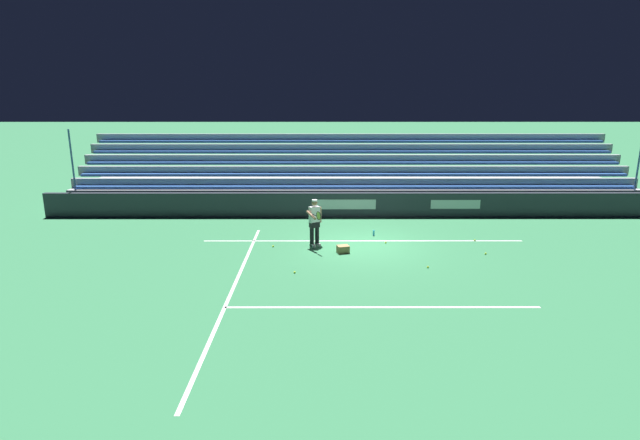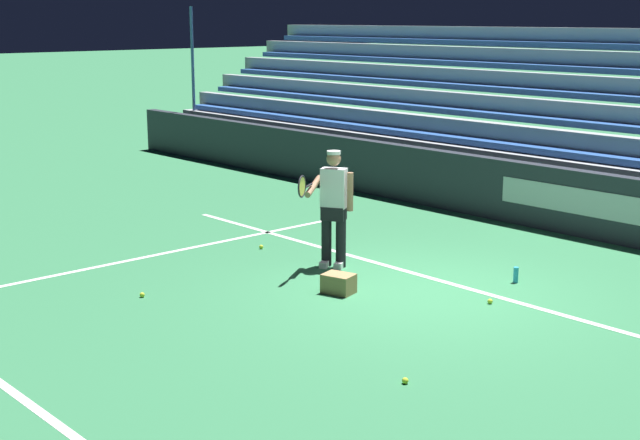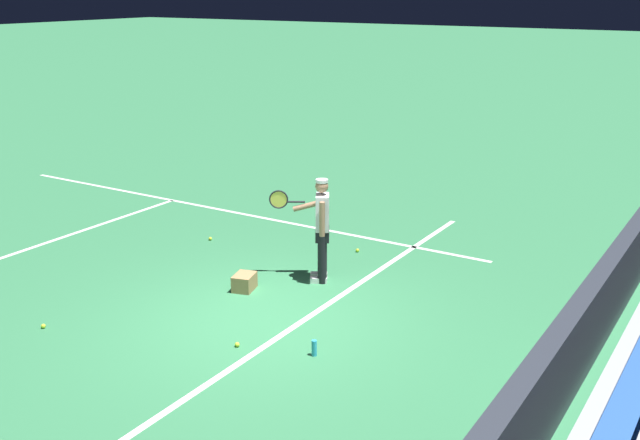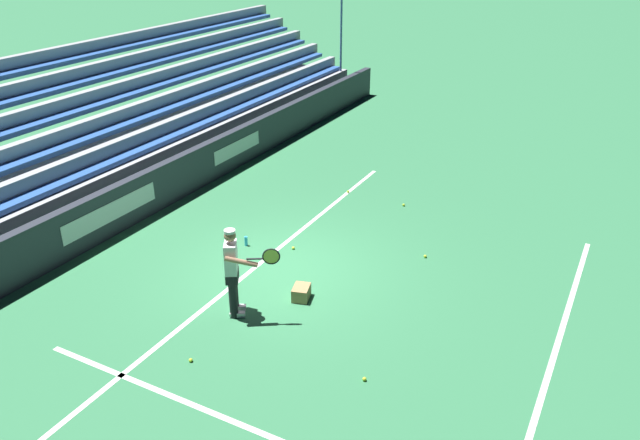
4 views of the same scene
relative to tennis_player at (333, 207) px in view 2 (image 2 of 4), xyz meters
name	(u,v)px [view 2 (image 2 of 4)]	position (x,y,z in m)	size (l,w,h in m)	color
ground_plane	(432,293)	(-1.82, -0.12, -0.89)	(160.00, 160.00, 0.00)	#337A4C
court_baseline_white	(456,285)	(-1.82, -0.62, -0.89)	(12.00, 0.10, 0.01)	white
court_sideline_white	(12,284)	(2.29, 3.88, -0.89)	(0.10, 12.00, 0.01)	white
court_service_line_white	(41,412)	(-1.82, 5.38, -0.89)	(8.22, 0.10, 0.01)	white
back_wall_sponsor_board	(605,207)	(-1.82, -4.38, -0.34)	(27.80, 0.25, 1.10)	#2D333D
tennis_player	(333,207)	(0.00, 0.00, 0.00)	(0.55, 1.07, 1.71)	black
ball_box_cardboard	(339,284)	(-0.99, 0.81, -0.76)	(0.40, 0.30, 0.26)	#A87F51
tennis_ball_far_left	(405,381)	(-3.63, 2.38, -0.86)	(0.07, 0.07, 0.07)	#CCE533
tennis_ball_far_right	(142,295)	(0.60, 2.85, -0.86)	(0.07, 0.07, 0.07)	#CCE533
tennis_ball_near_player	(261,247)	(1.51, 0.15, -0.86)	(0.07, 0.07, 0.07)	#CCE533
tennis_ball_by_box	(490,301)	(-2.63, -0.31, -0.86)	(0.07, 0.07, 0.07)	#CCE533
water_bottle	(516,275)	(-2.29, -1.32, -0.78)	(0.07, 0.07, 0.22)	#33B2E5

